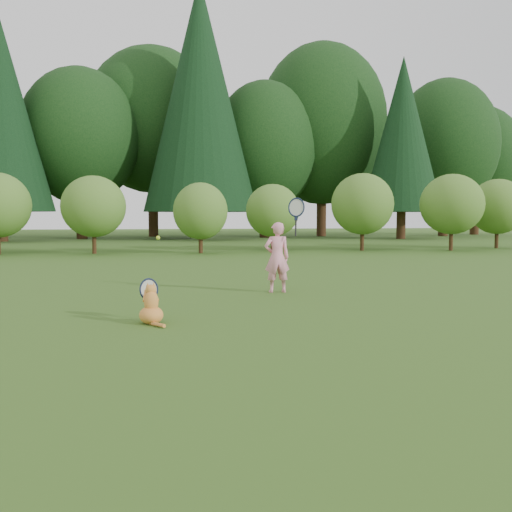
{
  "coord_description": "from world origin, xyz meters",
  "views": [
    {
      "loc": [
        -1.12,
        -7.08,
        1.26
      ],
      "look_at": [
        0.2,
        0.8,
        0.7
      ],
      "focal_mm": 40.0,
      "sensor_mm": 36.0,
      "label": 1
    }
  ],
  "objects": [
    {
      "name": "ground",
      "position": [
        0.0,
        0.0,
        0.0
      ],
      "size": [
        100.0,
        100.0,
        0.0
      ],
      "primitive_type": "plane",
      "color": "#2C4B15",
      "rests_on": "ground"
    },
    {
      "name": "shrub_row",
      "position": [
        0.0,
        13.0,
        1.4
      ],
      "size": [
        28.0,
        3.0,
        2.8
      ],
      "primitive_type": null,
      "color": "#517D26",
      "rests_on": "ground"
    },
    {
      "name": "woodland_backdrop",
      "position": [
        0.0,
        23.0,
        7.5
      ],
      "size": [
        48.0,
        10.0,
        15.0
      ],
      "primitive_type": null,
      "color": "black",
      "rests_on": "ground"
    },
    {
      "name": "child",
      "position": [
        0.78,
        2.11,
        0.61
      ],
      "size": [
        0.65,
        0.4,
        1.74
      ],
      "rotation": [
        0.0,
        0.0,
        3.17
      ],
      "color": "pink",
      "rests_on": "ground"
    },
    {
      "name": "cat",
      "position": [
        -1.24,
        -0.33,
        0.25
      ],
      "size": [
        0.36,
        0.62,
        0.66
      ],
      "rotation": [
        0.0,
        0.0,
        0.11
      ],
      "color": "orange",
      "rests_on": "ground"
    },
    {
      "name": "tennis_ball",
      "position": [
        -1.16,
        1.82,
        0.93
      ],
      "size": [
        0.06,
        0.06,
        0.06
      ],
      "color": "#ACCF18",
      "rests_on": "ground"
    }
  ]
}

